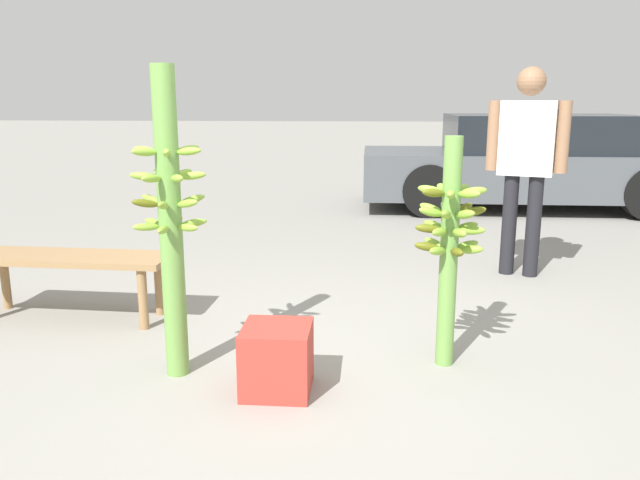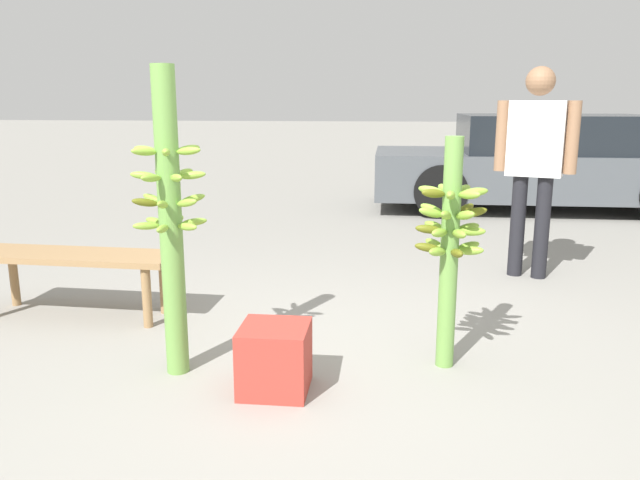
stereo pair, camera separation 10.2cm
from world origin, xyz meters
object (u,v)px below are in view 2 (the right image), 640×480
Objects in this scene: banana_stalk_center at (450,241)px; produce_crate at (275,358)px; market_bench at (75,263)px; parked_car at (541,163)px; banana_stalk_left at (170,219)px; vendor_person at (535,154)px.

produce_crate is (-0.88, -0.40, -0.54)m from banana_stalk_center.
parked_car is at bearing 51.33° from market_bench.
banana_stalk_center is 5.55m from parked_car.
market_bench is 6.26m from parked_car.
parked_car is 12.61× the size of produce_crate.
market_bench is (-0.97, 0.79, -0.47)m from banana_stalk_left.
banana_stalk_left is 0.38× the size of parked_car.
market_bench is 0.32× the size of parked_car.
market_bench is at bearing 148.13° from produce_crate.
banana_stalk_center is 0.74× the size of vendor_person.
market_bench reaches higher than produce_crate.
banana_stalk_center is 3.70× the size of produce_crate.
produce_crate is at bearing -155.35° from banana_stalk_center.
banana_stalk_center is 2.09m from vendor_person.
market_bench is 4.06× the size of produce_crate.
parked_car is 6.26m from produce_crate.
vendor_person is (2.27, 2.13, 0.17)m from banana_stalk_left.
banana_stalk_left is at bearing -170.50° from banana_stalk_center.
produce_crate is (-1.71, -2.29, -0.84)m from vendor_person.
banana_stalk_center is at bearing 162.27° from parked_car.
produce_crate is at bearing -29.76° from market_bench.
banana_stalk_left is 6.35m from parked_car.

